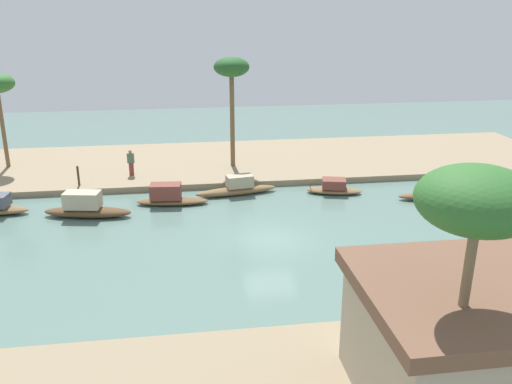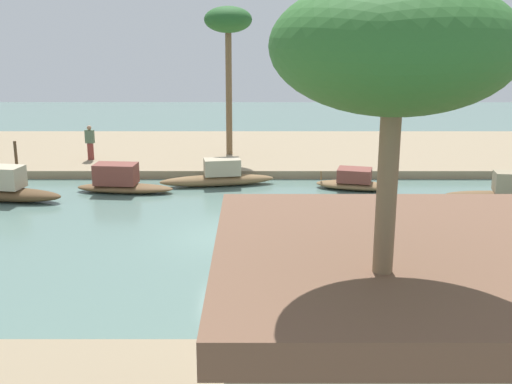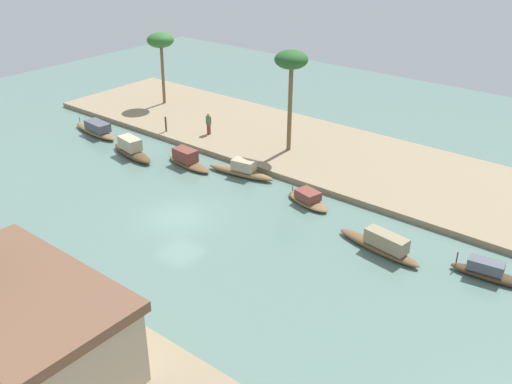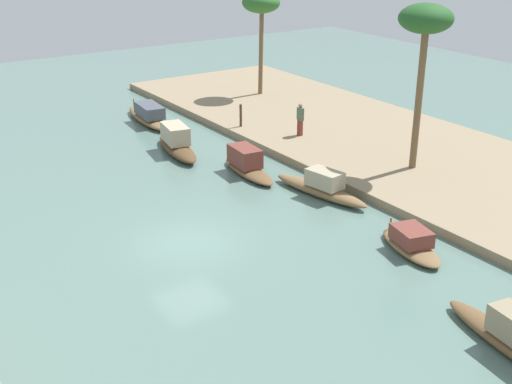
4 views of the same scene
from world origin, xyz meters
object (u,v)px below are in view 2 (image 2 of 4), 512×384
at_px(person_on_near_bank, 90,144).
at_px(sampan_upstream_small, 3,188).
at_px(palm_tree_left_near, 228,25).
at_px(sampan_midstream, 121,181).
at_px(palm_tree_right_tall, 393,55).
at_px(mooring_post, 16,154).
at_px(sampan_downstream_large, 355,181).
at_px(sampan_foreground, 219,176).

bearing_deg(person_on_near_bank, sampan_upstream_small, 83.82).
relative_size(person_on_near_bank, palm_tree_left_near, 0.23).
xyz_separation_m(sampan_upstream_small, sampan_midstream, (-4.52, -1.32, -0.05)).
distance_m(sampan_midstream, palm_tree_right_tall, 21.78).
bearing_deg(mooring_post, sampan_upstream_small, 103.28).
bearing_deg(palm_tree_right_tall, mooring_post, -60.40).
relative_size(sampan_downstream_large, sampan_midstream, 0.84).
relative_size(sampan_upstream_small, palm_tree_right_tall, 0.68).
bearing_deg(sampan_midstream, sampan_downstream_large, -171.93).
bearing_deg(sampan_upstream_small, sampan_foreground, -153.65).
bearing_deg(palm_tree_right_tall, sampan_upstream_small, -56.94).
bearing_deg(sampan_downstream_large, palm_tree_right_tall, 96.01).
bearing_deg(sampan_midstream, palm_tree_right_tall, 115.61).
relative_size(sampan_downstream_large, sampan_upstream_small, 0.72).
relative_size(sampan_downstream_large, palm_tree_left_near, 0.48).
distance_m(sampan_midstream, person_on_near_bank, 5.59).
bearing_deg(sampan_downstream_large, palm_tree_left_near, -31.92).
height_order(sampan_downstream_large, mooring_post, mooring_post).
xyz_separation_m(mooring_post, palm_tree_right_tall, (-12.92, 22.74, 5.78)).
distance_m(sampan_upstream_small, sampan_foreground, 8.98).
xyz_separation_m(sampan_downstream_large, sampan_foreground, (5.95, -0.63, 0.08)).
xyz_separation_m(sampan_downstream_large, sampan_midstream, (10.07, 0.54, 0.13)).
distance_m(sampan_foreground, palm_tree_right_tall, 21.88).
bearing_deg(sampan_downstream_large, mooring_post, 4.03).
bearing_deg(sampan_upstream_small, sampan_midstream, -153.44).
bearing_deg(sampan_upstream_small, person_on_near_bank, -97.63).
bearing_deg(sampan_midstream, sampan_upstream_small, 21.27).
bearing_deg(sampan_downstream_large, sampan_upstream_small, 21.02).
xyz_separation_m(sampan_foreground, palm_tree_left_near, (-0.28, -5.19, 6.45)).
distance_m(sampan_midstream, palm_tree_left_near, 10.03).
bearing_deg(palm_tree_right_tall, sampan_foreground, -81.16).
height_order(sampan_midstream, palm_tree_left_near, palm_tree_left_near).
bearing_deg(palm_tree_left_near, mooring_post, 17.41).
distance_m(sampan_upstream_small, mooring_post, 4.69).
bearing_deg(sampan_downstream_large, sampan_midstream, 16.83).
bearing_deg(palm_tree_left_near, person_on_near_bank, 11.47).
height_order(sampan_foreground, person_on_near_bank, person_on_near_bank).
height_order(sampan_foreground, mooring_post, mooring_post).
bearing_deg(sampan_midstream, mooring_post, -24.98).
bearing_deg(sampan_foreground, sampan_upstream_small, 6.54).
bearing_deg(palm_tree_left_near, sampan_foreground, 86.95).
xyz_separation_m(person_on_near_bank, palm_tree_left_near, (-6.88, -1.40, 5.69)).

